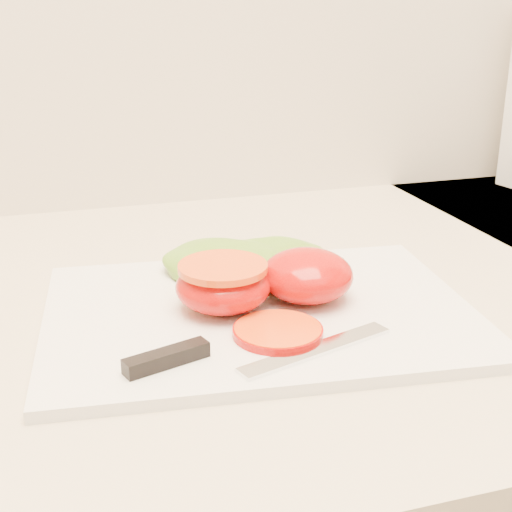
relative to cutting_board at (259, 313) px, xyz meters
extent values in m
cube|color=beige|center=(0.16, 0.06, -0.02)|extent=(3.92, 0.65, 0.03)
cube|color=white|center=(0.00, 0.00, 0.00)|extent=(0.40, 0.31, 0.01)
ellipsoid|color=red|center=(0.05, 0.01, 0.03)|extent=(0.08, 0.08, 0.05)
ellipsoid|color=red|center=(-0.03, 0.01, 0.03)|extent=(0.08, 0.08, 0.04)
cylinder|color=red|center=(-0.03, 0.01, 0.04)|extent=(0.08, 0.08, 0.01)
cylinder|color=orange|center=(0.00, -0.06, 0.01)|extent=(0.07, 0.07, 0.01)
ellipsoid|color=#6D9E2A|center=(-0.01, 0.08, 0.02)|extent=(0.16, 0.15, 0.03)
ellipsoid|color=#6D9E2A|center=(0.04, 0.08, 0.02)|extent=(0.12, 0.09, 0.02)
cube|color=silver|center=(0.02, -0.09, 0.01)|extent=(0.14, 0.06, 0.00)
cube|color=black|center=(-0.10, -0.08, 0.01)|extent=(0.07, 0.03, 0.01)
camera|label=1|loc=(-0.17, -0.54, 0.26)|focal=50.00mm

